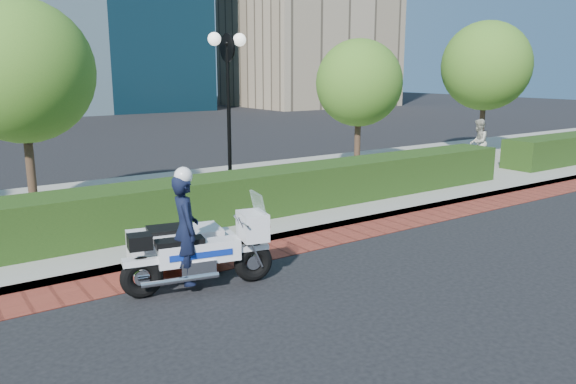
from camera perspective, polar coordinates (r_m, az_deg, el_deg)
ground at (r=10.02m, az=3.72°, el=-7.99°), size 120.00×120.00×0.00m
brick_strip at (r=11.16m, az=-1.08°, el=-5.78°), size 60.00×1.00×0.01m
sidewalk at (r=14.97m, az=-10.67°, el=-1.02°), size 60.00×8.00×0.15m
hedge_main at (r=12.73m, az=-6.33°, el=-0.57°), size 18.00×1.20×1.00m
lamppost at (r=14.31m, az=-6.09°, el=10.20°), size 1.02×0.70×4.21m
tree_b at (r=14.04m, az=-25.49°, el=10.99°), size 3.20×3.20×4.89m
tree_c at (r=18.56m, az=7.22°, el=10.92°), size 2.80×2.80×4.30m
tree_d at (r=23.40m, az=19.48°, el=11.98°), size 3.40×3.40×5.16m
police_motorcycle at (r=9.40m, az=-10.18°, el=-5.10°), size 2.48×2.01×2.02m
pedestrian at (r=21.03m, az=18.76°, el=4.82°), size 0.98×0.90×1.63m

